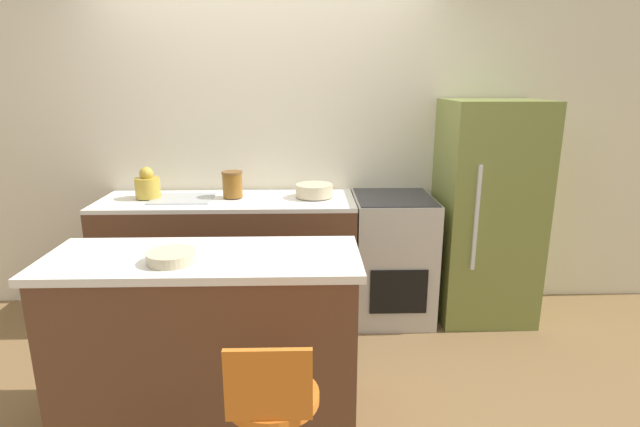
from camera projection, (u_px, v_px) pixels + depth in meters
ground_plane at (265, 336)px, 3.58m from camera, size 14.00×14.00×0.00m
wall_back at (267, 143)px, 3.90m from camera, size 8.00×0.06×2.60m
back_counter at (230, 259)px, 3.78m from camera, size 1.86×0.64×0.95m
kitchen_island at (208, 339)px, 2.60m from camera, size 1.57×0.59×0.94m
oven_range at (392, 257)px, 3.81m from camera, size 0.58×0.65×0.95m
refrigerator at (487, 212)px, 3.74m from camera, size 0.69×0.65×1.65m
kettle at (147, 185)px, 3.64m from camera, size 0.18×0.18×0.23m
mixing_bowl at (314, 190)px, 3.68m from camera, size 0.27×0.27×0.09m
canister_jar at (232, 184)px, 3.65m from camera, size 0.15×0.15×0.19m
fruit_bowl at (172, 257)px, 2.38m from camera, size 0.24×0.24×0.05m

